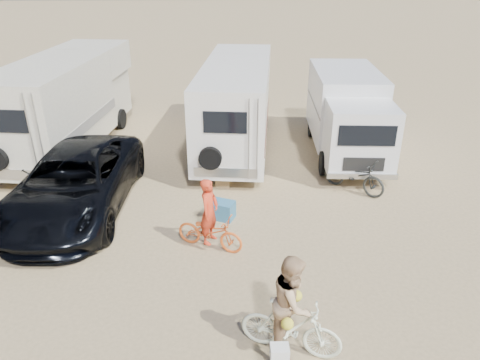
{
  "coord_description": "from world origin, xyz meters",
  "views": [
    {
      "loc": [
        0.04,
        -7.87,
        6.12
      ],
      "look_at": [
        0.36,
        2.02,
        1.3
      ],
      "focal_mm": 34.36,
      "sensor_mm": 36.0,
      "label": 1
    }
  ],
  "objects_px": {
    "rider_woman": "(292,311)",
    "dark_suv": "(75,182)",
    "rider_man": "(209,218)",
    "bike_parked": "(354,175)",
    "cooler": "(223,210)",
    "rv_main": "(236,107)",
    "rv_left": "(67,105)",
    "box_truck": "(348,116)",
    "crate": "(224,180)",
    "bike_woman": "(291,328)",
    "bike_man": "(210,232)"
  },
  "relations": [
    {
      "from": "rider_woman",
      "to": "dark_suv",
      "type": "bearing_deg",
      "value": 64.44
    },
    {
      "from": "rider_man",
      "to": "rider_woman",
      "type": "height_order",
      "value": "rider_woman"
    },
    {
      "from": "dark_suv",
      "to": "bike_parked",
      "type": "distance_m",
      "value": 7.7
    },
    {
      "from": "rider_woman",
      "to": "cooler",
      "type": "height_order",
      "value": "rider_woman"
    },
    {
      "from": "rv_main",
      "to": "rider_woman",
      "type": "distance_m",
      "value": 9.58
    },
    {
      "from": "rv_left",
      "to": "box_truck",
      "type": "xyz_separation_m",
      "value": [
        9.46,
        -0.87,
        -0.23
      ]
    },
    {
      "from": "rider_woman",
      "to": "crate",
      "type": "distance_m",
      "value": 6.58
    },
    {
      "from": "bike_woman",
      "to": "cooler",
      "type": "height_order",
      "value": "bike_woman"
    },
    {
      "from": "bike_parked",
      "to": "cooler",
      "type": "height_order",
      "value": "bike_parked"
    },
    {
      "from": "dark_suv",
      "to": "rider_man",
      "type": "xyz_separation_m",
      "value": [
        3.58,
        -1.93,
        -0.01
      ]
    },
    {
      "from": "box_truck",
      "to": "bike_woman",
      "type": "bearing_deg",
      "value": -105.36
    },
    {
      "from": "rv_left",
      "to": "box_truck",
      "type": "bearing_deg",
      "value": 1.66
    },
    {
      "from": "rv_main",
      "to": "crate",
      "type": "relative_size",
      "value": 17.37
    },
    {
      "from": "rv_main",
      "to": "rv_left",
      "type": "xyz_separation_m",
      "value": [
        -5.78,
        0.02,
        0.11
      ]
    },
    {
      "from": "dark_suv",
      "to": "bike_man",
      "type": "xyz_separation_m",
      "value": [
        3.58,
        -1.93,
        -0.38
      ]
    },
    {
      "from": "rv_main",
      "to": "crate",
      "type": "distance_m",
      "value": 3.4
    },
    {
      "from": "cooler",
      "to": "crate",
      "type": "xyz_separation_m",
      "value": [
        0.03,
        1.92,
        -0.07
      ]
    },
    {
      "from": "box_truck",
      "to": "bike_man",
      "type": "relative_size",
      "value": 3.44
    },
    {
      "from": "box_truck",
      "to": "bike_parked",
      "type": "distance_m",
      "value": 2.89
    },
    {
      "from": "rv_left",
      "to": "dark_suv",
      "type": "bearing_deg",
      "value": -65.38
    },
    {
      "from": "dark_suv",
      "to": "cooler",
      "type": "height_order",
      "value": "dark_suv"
    },
    {
      "from": "rv_left",
      "to": "box_truck",
      "type": "height_order",
      "value": "rv_left"
    },
    {
      "from": "dark_suv",
      "to": "box_truck",
      "type": "bearing_deg",
      "value": 26.17
    },
    {
      "from": "bike_parked",
      "to": "crate",
      "type": "bearing_deg",
      "value": 125.63
    },
    {
      "from": "rv_main",
      "to": "rider_woman",
      "type": "xyz_separation_m",
      "value": [
        0.67,
        -9.54,
        -0.59
      ]
    },
    {
      "from": "dark_suv",
      "to": "rider_man",
      "type": "distance_m",
      "value": 4.07
    },
    {
      "from": "rv_left",
      "to": "crate",
      "type": "bearing_deg",
      "value": -23.49
    },
    {
      "from": "box_truck",
      "to": "crate",
      "type": "bearing_deg",
      "value": -147.69
    },
    {
      "from": "rv_left",
      "to": "dark_suv",
      "type": "xyz_separation_m",
      "value": [
        1.42,
        -4.45,
        -0.77
      ]
    },
    {
      "from": "cooler",
      "to": "bike_parked",
      "type": "bearing_deg",
      "value": 44.01
    },
    {
      "from": "bike_man",
      "to": "bike_parked",
      "type": "distance_m",
      "value": 4.92
    },
    {
      "from": "bike_man",
      "to": "bike_woman",
      "type": "bearing_deg",
      "value": -131.39
    },
    {
      "from": "cooler",
      "to": "rider_man",
      "type": "bearing_deg",
      "value": -78.96
    },
    {
      "from": "rv_left",
      "to": "bike_parked",
      "type": "height_order",
      "value": "rv_left"
    },
    {
      "from": "box_truck",
      "to": "crate",
      "type": "height_order",
      "value": "box_truck"
    },
    {
      "from": "bike_woman",
      "to": "rider_man",
      "type": "distance_m",
      "value": 3.5
    },
    {
      "from": "rv_main",
      "to": "rv_left",
      "type": "bearing_deg",
      "value": -173.98
    },
    {
      "from": "box_truck",
      "to": "bike_woman",
      "type": "relative_size",
      "value": 3.2
    },
    {
      "from": "bike_woman",
      "to": "rider_woman",
      "type": "distance_m",
      "value": 0.36
    },
    {
      "from": "rv_main",
      "to": "dark_suv",
      "type": "xyz_separation_m",
      "value": [
        -4.36,
        -4.43,
        -0.67
      ]
    },
    {
      "from": "dark_suv",
      "to": "rider_woman",
      "type": "bearing_deg",
      "value": -43.31
    },
    {
      "from": "cooler",
      "to": "bike_man",
      "type": "bearing_deg",
      "value": -78.96
    },
    {
      "from": "rv_left",
      "to": "bike_woman",
      "type": "relative_size",
      "value": 4.19
    },
    {
      "from": "cooler",
      "to": "crate",
      "type": "height_order",
      "value": "cooler"
    },
    {
      "from": "rider_woman",
      "to": "bike_parked",
      "type": "bearing_deg",
      "value": -3.75
    },
    {
      "from": "dark_suv",
      "to": "rider_woman",
      "type": "distance_m",
      "value": 7.17
    },
    {
      "from": "rv_left",
      "to": "rider_man",
      "type": "bearing_deg",
      "value": -44.98
    },
    {
      "from": "bike_woman",
      "to": "rider_woman",
      "type": "bearing_deg",
      "value": 0.0
    },
    {
      "from": "box_truck",
      "to": "bike_man",
      "type": "bearing_deg",
      "value": -125.21
    },
    {
      "from": "rv_left",
      "to": "bike_parked",
      "type": "bearing_deg",
      "value": -14.75
    }
  ]
}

